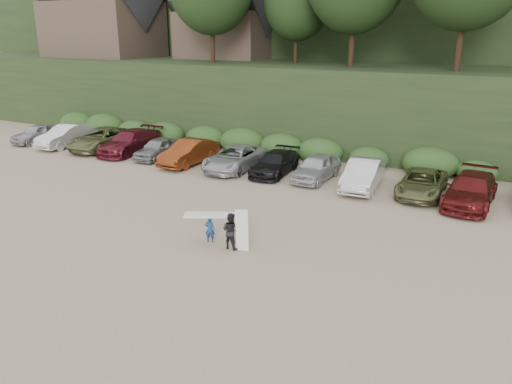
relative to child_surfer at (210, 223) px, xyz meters
The scene contains 5 objects.
ground 1.72m from the child_surfer, 164.41° to the left, with size 120.00×120.00×0.00m, color tan.
hillside_backdrop 37.82m from the child_surfer, 92.68° to the left, with size 90.00×41.50×28.00m.
parked_cars 11.33m from the child_surfer, 112.45° to the left, with size 39.95×6.28×1.64m.
child_surfer is the anchor object (origin of this frame).
adult_surfer 1.15m from the child_surfer, ahead, with size 1.23×0.62×1.81m.
Camera 1 is at (12.12, -16.75, 8.62)m, focal length 35.00 mm.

